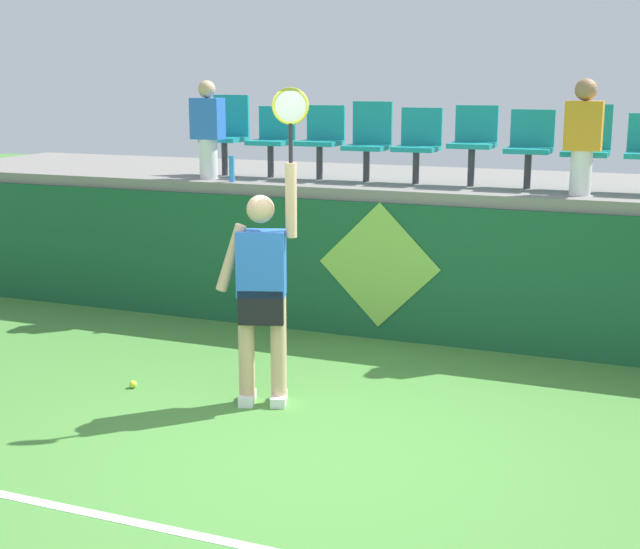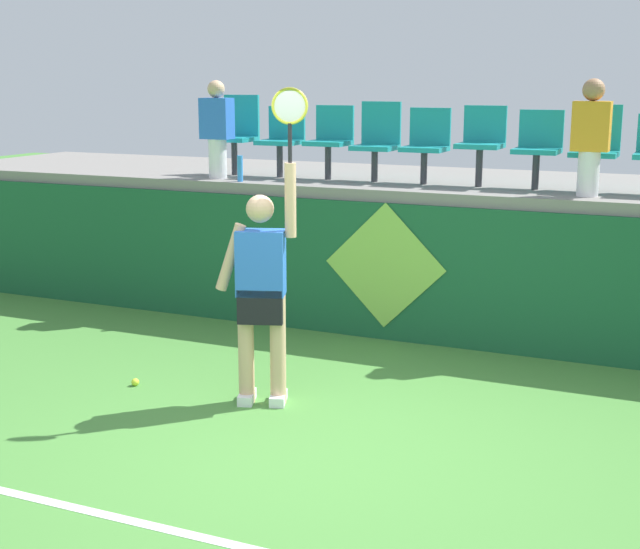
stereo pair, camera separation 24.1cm
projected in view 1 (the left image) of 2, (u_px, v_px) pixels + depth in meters
The scene contains 18 objects.
ground_plane at pixel (315, 450), 6.39m from camera, with size 40.00×40.00×0.00m, color #478438.
court_back_wall at pixel (426, 274), 8.89m from camera, with size 13.15×0.20×1.39m, color #195633.
spectator_platform at pixel (458, 184), 9.87m from camera, with size 13.15×2.61×0.12m, color gray.
court_baseline_stripe at pixel (223, 541), 5.12m from camera, with size 11.83×0.08×0.01m, color white.
tennis_player at pixel (262, 287), 7.10m from camera, with size 0.73×0.37×2.53m.
tennis_ball at pixel (133, 384), 7.66m from camera, with size 0.07×0.07×0.07m, color #D1E533.
water_bottle at pixel (232, 169), 9.55m from camera, with size 0.06×0.06×0.28m, color #338CE5.
stadium_chair_0 at pixel (227, 131), 10.20m from camera, with size 0.44×0.42×0.90m.
stadium_chair_1 at pixel (273, 137), 9.99m from camera, with size 0.44×0.42×0.78m.
stadium_chair_2 at pixel (322, 137), 9.77m from camera, with size 0.44×0.42×0.80m.
stadium_chair_3 at pixel (369, 139), 9.58m from camera, with size 0.44×0.42×0.84m.
stadium_chair_4 at pixel (418, 142), 9.38m from camera, with size 0.44×0.42×0.78m.
stadium_chair_5 at pixel (474, 140), 9.16m from camera, with size 0.44×0.42×0.81m.
stadium_chair_6 at pixel (530, 144), 8.96m from camera, with size 0.44×0.42×0.78m.
stadium_chair_7 at pixel (587, 144), 8.76m from camera, with size 0.44×0.42×0.84m.
spectator_0 at pixel (583, 134), 8.37m from camera, with size 0.34×0.21×1.08m.
spectator_1 at pixel (208, 128), 9.77m from camera, with size 0.34×0.20×1.07m.
wall_signage_mount at pixel (378, 339), 9.11m from camera, with size 1.27×0.01×1.40m.
Camera 1 is at (2.25, -5.53, 2.59)m, focal length 50.26 mm.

